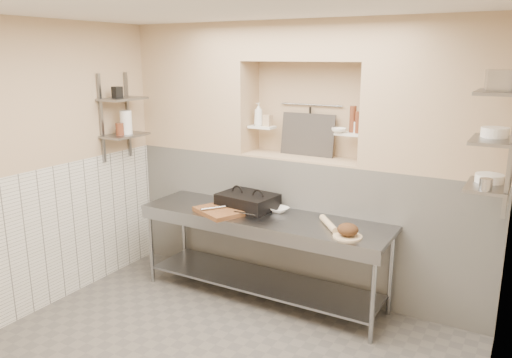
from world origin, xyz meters
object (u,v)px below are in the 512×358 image
Objects in this scene: bread_loaf at (348,230)px; bottle_soap at (259,114)px; cutting_board at (218,211)px; jug_left at (126,122)px; bowl_alcove at (339,130)px; mixing_bowl at (279,210)px; rolling_pin at (329,224)px; panini_press at (248,201)px; prep_table at (262,240)px.

bread_loaf is 1.72m from bottle_soap.
cutting_board is 1.86× the size of jug_left.
bread_loaf is 1.26× the size of bowl_alcove.
mixing_bowl is (0.51, 0.35, 0.00)m from cutting_board.
jug_left reaches higher than bread_loaf.
mixing_bowl is at bearing 157.86° from bread_loaf.
bottle_soap is at bearing 177.61° from bowl_alcove.
bottle_soap reaches higher than rolling_pin.
jug_left reaches higher than rolling_pin.
bottle_soap is 1.47m from jug_left.
jug_left is (-1.24, 0.05, 0.82)m from cutting_board.
rolling_pin is (0.95, -0.12, -0.05)m from panini_press.
jug_left is (-2.24, -0.62, 0.01)m from bowl_alcove.
cutting_board is at bearing -145.33° from mixing_bowl.
mixing_bowl is 1.95m from jug_left.
bottle_soap is 0.94m from bowl_alcove.
bread_loaf reaches higher than cutting_board.
bowl_alcove reaches higher than bread_loaf.
mixing_bowl is 1.34× the size of bowl_alcove.
mixing_bowl is 1.06× the size of bread_loaf.
bread_loaf is 1.08m from bowl_alcove.
prep_table is at bearing -138.56° from bowl_alcove.
prep_table is at bearing 21.02° from cutting_board.
prep_table is 4.20× the size of panini_press.
jug_left is (-2.61, 0.05, 0.77)m from bread_loaf.
prep_table is at bearing -179.18° from rolling_pin.
cutting_board is at bearing -171.34° from rolling_pin.
panini_press reaches higher than mixing_bowl.
bowl_alcove is at bearing 103.60° from rolling_pin.
rolling_pin is at bearing 0.82° from prep_table.
jug_left is at bearing -164.46° from bowl_alcove.
bowl_alcove reaches higher than panini_press.
jug_left reaches higher than bowl_alcove.
bottle_soap is (-0.35, 0.55, 1.20)m from prep_table.
panini_press is at bearing 59.91° from cutting_board.
cutting_board is at bearing -158.98° from prep_table.
mixing_bowl is 0.64m from rolling_pin.
bottle_soap reaches higher than prep_table.
bread_loaf is (0.25, -0.17, 0.04)m from rolling_pin.
rolling_pin is 2.50m from jug_left.
bottle_soap reaches higher than bread_loaf.
prep_table is 10.08× the size of jug_left.
jug_left is at bearing -163.45° from panini_press.
prep_table is 13.95× the size of bread_loaf.
prep_table is 10.41× the size of bottle_soap.
bread_loaf is at bearing 0.01° from cutting_board.
jug_left is at bearing -170.29° from mixing_bowl.
prep_table is at bearing 3.75° from jug_left.
jug_left is (-1.31, -0.66, -0.10)m from bottle_soap.
mixing_bowl is (0.34, 0.06, -0.05)m from panini_press.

